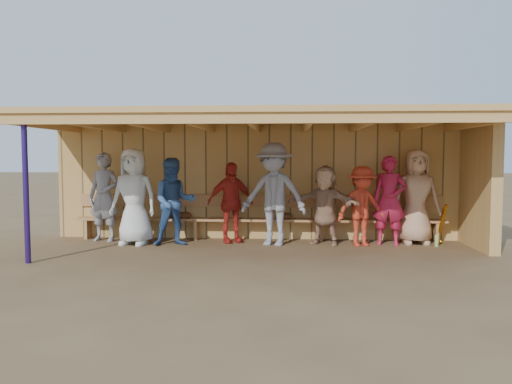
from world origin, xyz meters
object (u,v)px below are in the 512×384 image
player_a (104,197)px  player_g (389,200)px  player_d (231,202)px  player_f (325,205)px  player_c (174,202)px  player_h (416,197)px  player_b (134,197)px  player_e (274,194)px  player_extra (362,206)px  bench (258,214)px

player_a → player_g: size_ratio=1.04×
player_d → player_f: (1.87, -0.14, -0.03)m
player_c → player_h: bearing=-11.5°
player_a → player_h: player_h is taller
player_b → player_e: 2.73m
player_h → player_g: bearing=-167.4°
player_a → player_d: bearing=11.8°
player_d → player_e: (0.87, -0.28, 0.19)m
player_g → player_e: bearing=-163.1°
player_a → player_b: size_ratio=0.96×
player_f → player_extra: 0.71m
player_c → player_extra: bearing=-14.3°
player_a → player_d: 2.60m
player_b → player_f: size_ratio=1.21×
bench → player_g: bearing=-10.0°
player_g → player_d: bearing=-169.3°
player_e → player_f: (1.00, 0.14, -0.22)m
player_b → player_g: player_b is taller
player_f → player_h: player_h is taller
player_e → player_extra: size_ratio=1.29×
player_c → player_d: size_ratio=1.05×
player_g → player_a: bearing=-168.5°
player_e → player_c: bearing=-160.8°
player_extra → player_d: bearing=158.0°
player_c → bench: player_c is taller
player_c → bench: bearing=8.3°
player_g → player_extra: bearing=-153.6°
player_b → player_e: player_e is taller
player_d → player_extra: (2.57, -0.24, -0.04)m
player_b → bench: bearing=25.6°
player_c → player_d: bearing=4.1°
player_b → player_extra: (4.43, 0.14, -0.17)m
player_d → player_extra: size_ratio=1.05×
player_b → player_h: size_ratio=1.01×
player_c → player_g: player_g is taller
player_e → player_extra: 1.71m
player_f → player_h: (1.80, 0.18, 0.16)m
player_h → player_extra: size_ratio=1.22×
player_a → player_c: player_a is taller
player_f → player_c: bearing=-153.1°
player_d → player_g: 3.12m
player_b → player_d: (1.85, 0.38, -0.14)m
player_extra → player_b: bearing=165.2°
player_b → player_extra: size_ratio=1.23×
player_g → player_h: player_h is taller
bench → player_a: bearing=-173.7°
player_f → player_extra: bearing=13.4°
player_a → player_h: (6.27, 0.04, 0.03)m
player_extra → player_e: bearing=164.5°
player_a → player_d: size_ratio=1.12×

